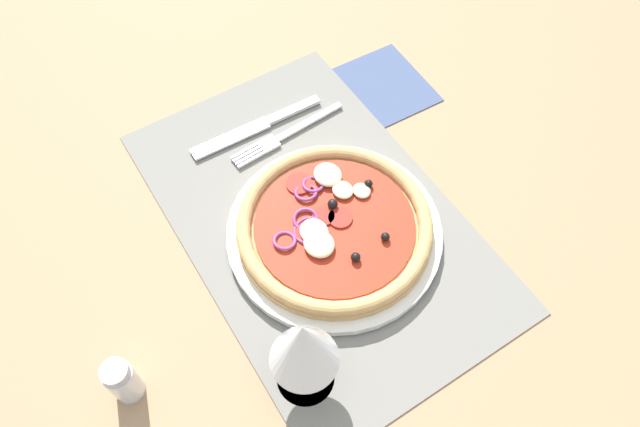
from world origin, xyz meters
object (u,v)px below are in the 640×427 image
(wine_glass, at_px, (304,346))
(pepper_shaker, at_px, (123,381))
(pizza, at_px, (334,225))
(napkin, at_px, (383,86))
(plate, at_px, (334,232))
(knife, at_px, (256,127))
(fork, at_px, (283,136))

(wine_glass, xyz_separation_m, pepper_shaker, (0.09, 0.17, -0.07))
(pizza, distance_m, napkin, 0.27)
(plate, bearing_deg, knife, -0.43)
(napkin, xyz_separation_m, pepper_shaker, (-0.22, 0.49, 0.03))
(plate, height_order, pizza, pizza)
(pizza, bearing_deg, pepper_shaker, 98.77)
(napkin, bearing_deg, pizza, 131.05)
(knife, distance_m, wine_glass, 0.37)
(wine_glass, xyz_separation_m, napkin, (0.31, -0.33, -0.10))
(napkin, bearing_deg, pepper_shaker, 114.11)
(plate, relative_size, napkin, 1.95)
(pizza, xyz_separation_m, knife, (0.20, -0.00, -0.02))
(fork, height_order, knife, knife)
(plate, relative_size, pizza, 1.11)
(knife, bearing_deg, pepper_shaker, 41.45)
(pizza, height_order, pepper_shaker, pepper_shaker)
(knife, xyz_separation_m, napkin, (-0.03, -0.20, -0.00))
(pizza, xyz_separation_m, wine_glass, (-0.14, 0.12, 0.07))
(plate, xyz_separation_m, knife, (0.20, -0.00, -0.00))
(knife, bearing_deg, plate, 90.80)
(plate, bearing_deg, fork, -8.51)
(wine_glass, bearing_deg, napkin, -46.33)
(pepper_shaker, bearing_deg, fork, -56.05)
(plate, height_order, fork, plate)
(napkin, distance_m, pepper_shaker, 0.54)
(pizza, relative_size, wine_glass, 1.63)
(plate, xyz_separation_m, pizza, (0.00, 0.00, 0.02))
(pizza, xyz_separation_m, napkin, (0.18, -0.20, -0.02))
(plate, bearing_deg, wine_glass, 137.18)
(knife, height_order, wine_glass, wine_glass)
(pizza, xyz_separation_m, pepper_shaker, (-0.05, 0.29, 0.01))
(fork, xyz_separation_m, pepper_shaker, (-0.21, 0.32, 0.03))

